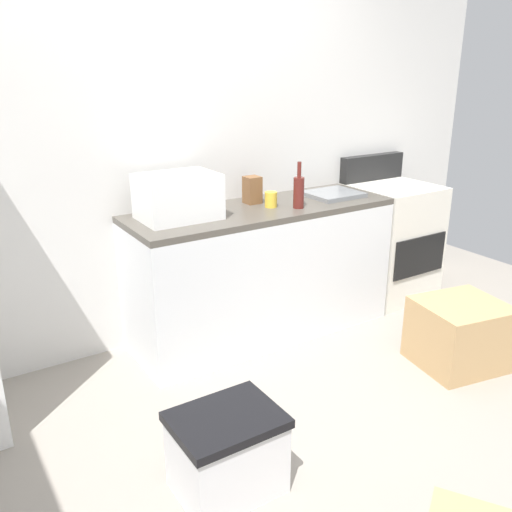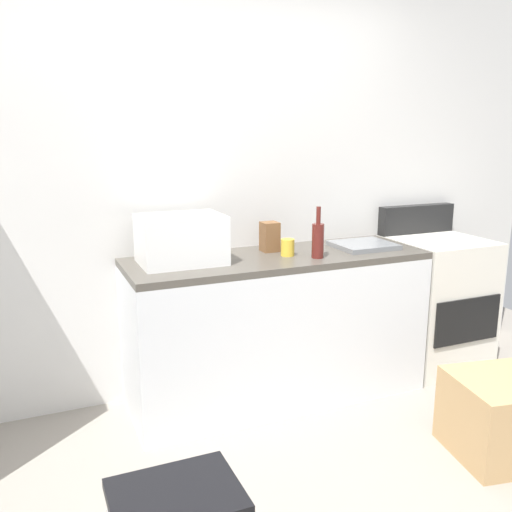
% 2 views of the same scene
% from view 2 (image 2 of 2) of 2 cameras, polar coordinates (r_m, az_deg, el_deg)
% --- Properties ---
extents(wall_back, '(5.00, 0.10, 2.60)m').
position_cam_2_polar(wall_back, '(3.43, -4.82, 7.38)').
color(wall_back, silver).
rests_on(wall_back, ground_plane).
extents(kitchen_counter, '(1.80, 0.60, 0.90)m').
position_cam_2_polar(kitchen_counter, '(3.41, 2.17, -7.32)').
color(kitchen_counter, silver).
rests_on(kitchen_counter, ground_plane).
extents(stove_oven, '(0.60, 0.61, 1.10)m').
position_cam_2_polar(stove_oven, '(4.06, 17.97, -4.38)').
color(stove_oven, silver).
rests_on(stove_oven, ground_plane).
extents(microwave, '(0.46, 0.34, 0.27)m').
position_cam_2_polar(microwave, '(3.09, -7.73, 1.71)').
color(microwave, white).
rests_on(microwave, kitchen_counter).
extents(sink_basin, '(0.36, 0.32, 0.03)m').
position_cam_2_polar(sink_basin, '(3.55, 11.00, 1.10)').
color(sink_basin, slate).
rests_on(sink_basin, kitchen_counter).
extents(wine_bottle, '(0.07, 0.07, 0.30)m').
position_cam_2_polar(wine_bottle, '(3.21, 6.39, 1.73)').
color(wine_bottle, '#591E19').
rests_on(wine_bottle, kitchen_counter).
extents(coffee_mug, '(0.08, 0.08, 0.10)m').
position_cam_2_polar(coffee_mug, '(3.26, 3.27, 0.89)').
color(coffee_mug, gold).
rests_on(coffee_mug, kitchen_counter).
extents(knife_block, '(0.10, 0.10, 0.18)m').
position_cam_2_polar(knife_block, '(3.37, 1.42, 2.00)').
color(knife_block, brown).
rests_on(knife_block, kitchen_counter).
extents(cardboard_box_medium, '(0.58, 0.55, 0.41)m').
position_cam_2_polar(cardboard_box_medium, '(3.19, 24.13, -14.85)').
color(cardboard_box_medium, tan).
rests_on(cardboard_box_medium, ground_plane).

